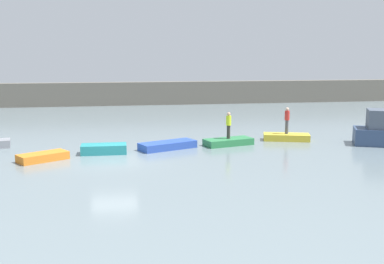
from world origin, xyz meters
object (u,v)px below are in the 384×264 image
(person_hiviz_shirt, at_px, (229,124))
(person_red_shirt, at_px, (287,119))
(rowboat_yellow, at_px, (286,137))
(rowboat_green, at_px, (228,142))
(rowboat_orange, at_px, (43,157))
(rowboat_teal, at_px, (104,149))
(rowboat_blue, at_px, (168,145))

(person_hiviz_shirt, height_order, person_red_shirt, person_red_shirt)
(rowboat_yellow, relative_size, person_red_shirt, 1.70)
(rowboat_green, bearing_deg, rowboat_orange, 177.76)
(person_red_shirt, bearing_deg, rowboat_orange, -166.63)
(rowboat_yellow, relative_size, person_hiviz_shirt, 1.79)
(rowboat_green, bearing_deg, rowboat_teal, 173.85)
(person_red_shirt, bearing_deg, rowboat_yellow, 0.00)
(rowboat_orange, height_order, rowboat_green, rowboat_orange)
(person_hiviz_shirt, distance_m, person_red_shirt, 4.34)
(rowboat_orange, height_order, rowboat_teal, rowboat_teal)
(rowboat_orange, distance_m, rowboat_green, 11.34)
(rowboat_green, relative_size, rowboat_yellow, 1.02)
(rowboat_green, relative_size, person_red_shirt, 1.74)
(rowboat_orange, bearing_deg, person_red_shirt, -19.05)
(rowboat_teal, relative_size, person_red_shirt, 1.47)
(person_red_shirt, bearing_deg, rowboat_teal, -169.21)
(rowboat_yellow, distance_m, person_red_shirt, 1.21)
(rowboat_orange, xyz_separation_m, person_hiviz_shirt, (11.02, 2.66, 1.14))
(rowboat_teal, xyz_separation_m, rowboat_yellow, (12.00, 2.29, -0.05))
(rowboat_yellow, height_order, person_red_shirt, person_red_shirt)
(rowboat_orange, xyz_separation_m, rowboat_teal, (3.25, 1.34, 0.06))
(rowboat_green, height_order, person_hiviz_shirt, person_hiviz_shirt)
(rowboat_yellow, bearing_deg, rowboat_teal, -152.83)
(rowboat_orange, xyz_separation_m, person_red_shirt, (15.25, 3.62, 1.22))
(rowboat_orange, relative_size, rowboat_green, 0.85)
(person_red_shirt, bearing_deg, person_hiviz_shirt, -167.19)
(rowboat_blue, bearing_deg, rowboat_teal, 167.60)
(rowboat_orange, distance_m, rowboat_teal, 3.51)
(rowboat_teal, bearing_deg, rowboat_green, 10.49)
(rowboat_green, xyz_separation_m, person_hiviz_shirt, (0.00, 0.00, 1.15))
(rowboat_green, bearing_deg, rowboat_blue, 172.43)
(rowboat_blue, distance_m, rowboat_yellow, 8.32)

